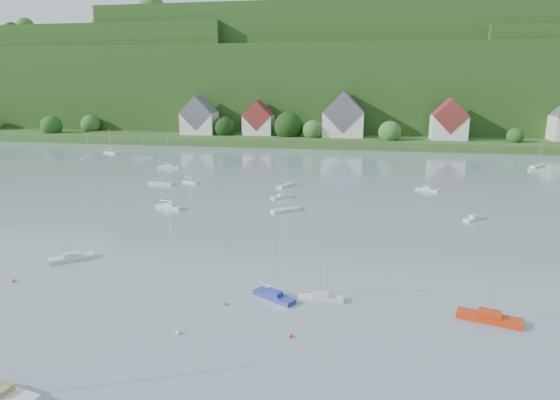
% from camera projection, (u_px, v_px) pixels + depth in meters
% --- Properties ---
extents(far_shore_strip, '(600.00, 60.00, 3.00)m').
position_uv_depth(far_shore_strip, '(333.00, 137.00, 204.46)').
color(far_shore_strip, '#2D4D1D').
rests_on(far_shore_strip, ground).
extents(forested_ridge, '(620.00, 181.22, 69.89)m').
position_uv_depth(forested_ridge, '(344.00, 85.00, 264.70)').
color(forested_ridge, '#183C13').
rests_on(forested_ridge, ground).
extents(village_building_0, '(14.00, 10.40, 16.00)m').
position_uv_depth(village_building_0, '(199.00, 118.00, 199.78)').
color(village_building_0, beige).
rests_on(village_building_0, far_shore_strip).
extents(village_building_1, '(12.00, 9.36, 14.00)m').
position_uv_depth(village_building_1, '(258.00, 121.00, 197.48)').
color(village_building_1, beige).
rests_on(village_building_1, far_shore_strip).
extents(village_building_2, '(16.00, 11.44, 18.00)m').
position_uv_depth(village_building_2, '(343.00, 118.00, 190.01)').
color(village_building_2, beige).
rests_on(village_building_2, far_shore_strip).
extents(village_building_3, '(13.00, 10.40, 15.50)m').
position_uv_depth(village_building_3, '(449.00, 122.00, 181.28)').
color(village_building_3, beige).
rests_on(village_building_3, far_shore_strip).
extents(near_sailboat_1, '(5.43, 4.10, 7.32)m').
position_uv_depth(near_sailboat_1, '(274.00, 296.00, 54.94)').
color(near_sailboat_1, navy).
rests_on(near_sailboat_1, ground).
extents(near_sailboat_3, '(5.25, 1.96, 6.93)m').
position_uv_depth(near_sailboat_3, '(321.00, 298.00, 54.42)').
color(near_sailboat_3, silver).
rests_on(near_sailboat_3, ground).
extents(near_sailboat_5, '(6.68, 3.50, 8.69)m').
position_uv_depth(near_sailboat_5, '(489.00, 317.00, 49.81)').
color(near_sailboat_5, red).
rests_on(near_sailboat_5, ground).
extents(near_sailboat_6, '(5.62, 4.99, 7.96)m').
position_uv_depth(near_sailboat_6, '(71.00, 257.00, 66.84)').
color(near_sailboat_6, silver).
rests_on(near_sailboat_6, ground).
extents(mooring_buoy_1, '(0.48, 0.48, 0.48)m').
position_uv_depth(mooring_buoy_1, '(178.00, 334.00, 47.38)').
color(mooring_buoy_1, white).
rests_on(mooring_buoy_1, ground).
extents(mooring_buoy_2, '(0.49, 0.49, 0.49)m').
position_uv_depth(mooring_buoy_2, '(290.00, 337.00, 46.78)').
color(mooring_buoy_2, '#F74B12').
rests_on(mooring_buoy_2, ground).
extents(mooring_buoy_3, '(0.38, 0.38, 0.38)m').
position_uv_depth(mooring_buoy_3, '(226.00, 305.00, 53.59)').
color(mooring_buoy_3, '#F74B12').
rests_on(mooring_buoy_3, ground).
extents(mooring_buoy_5, '(0.48, 0.48, 0.48)m').
position_uv_depth(mooring_buoy_5, '(13.00, 282.00, 59.72)').
color(mooring_buoy_5, '#F74B12').
rests_on(mooring_buoy_5, ground).
extents(far_sailboat_cluster, '(188.52, 70.68, 8.71)m').
position_uv_depth(far_sailboat_cluster, '(329.00, 177.00, 123.84)').
color(far_sailboat_cluster, silver).
rests_on(far_sailboat_cluster, ground).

